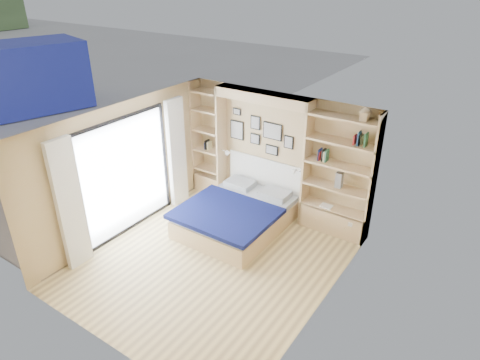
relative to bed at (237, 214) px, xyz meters
The scene contains 8 objects.
ground 1.22m from the bed, 76.61° to the right, with size 4.50×4.50×0.00m, color #DFC481.
room_shell 0.88m from the bed, 106.83° to the left, with size 4.50×4.50×4.50m.
bed is the anchor object (origin of this frame).
photo_gallery 1.71m from the bed, 99.42° to the left, with size 1.48×0.02×0.82m.
reading_lamps 1.18m from the bed, 91.74° to the left, with size 1.92×0.12×0.15m.
shelf_decor 2.17m from the bed, 33.60° to the left, with size 3.49×0.23×2.03m.
deck 3.53m from the bed, 160.88° to the right, with size 3.20×4.00×0.05m, color #695A4D.
deck_chair 3.50m from the bed, 161.73° to the right, with size 0.67×0.87×0.78m.
Camera 1 is at (3.77, -4.72, 4.65)m, focal length 32.00 mm.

